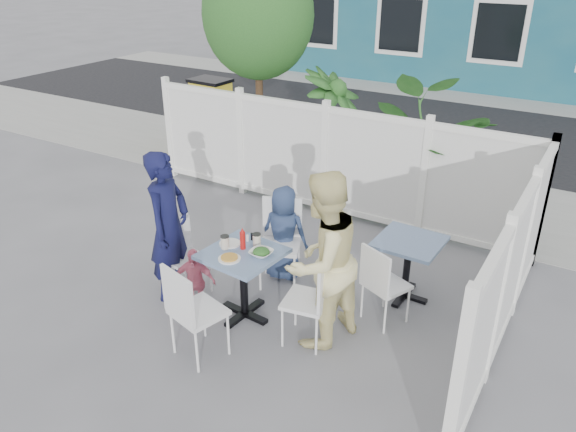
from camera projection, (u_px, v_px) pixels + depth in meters
The scene contains 29 objects.
ground at pixel (219, 286), 6.52m from camera, with size 80.00×80.00×0.00m, color slate.
near_sidewalk at pixel (357, 180), 9.45m from camera, with size 24.00×2.60×0.01m, color gray.
street at pixel (427, 126), 12.30m from camera, with size 24.00×5.00×0.01m, color black.
far_sidewalk at pixel (466, 96), 14.69m from camera, with size 24.00×1.60×0.01m, color gray.
fence_back at pixel (325, 163), 7.98m from camera, with size 5.86×0.08×1.60m.
fence_right at pixel (510, 276), 5.25m from camera, with size 0.08×3.66×1.60m.
tree at pixel (258, 15), 8.67m from camera, with size 1.80×1.62×3.59m.
utility_cabinet at pixel (212, 115), 10.80m from camera, with size 0.67×0.48×1.25m, color gold.
potted_shrub_a at pixel (329, 134), 8.57m from camera, with size 1.08×1.08×1.93m, color #23561F.
potted_shrub_b at pixel (424, 155), 7.80m from camera, with size 1.70×1.47×1.89m, color #23561F.
main_table at pixel (243, 267), 5.76m from camera, with size 0.80×0.80×0.77m.
spare_table at pixel (408, 253), 6.09m from camera, with size 0.70×0.70×0.72m.
chair_left at pixel (183, 251), 6.23m from camera, with size 0.44×0.45×0.87m.
chair_right at pixel (314, 295), 5.38m from camera, with size 0.48×0.50×0.95m.
chair_back at pixel (281, 235), 6.41m from camera, with size 0.59×0.58×1.00m.
chair_near at pixel (190, 307), 5.15m from camera, with size 0.55×0.54×1.00m.
chair_spare at pixel (382, 280), 5.68m from camera, with size 0.53×0.52×0.89m.
man at pixel (169, 226), 6.03m from camera, with size 0.62×0.41×1.70m, color #101138.
woman at pixel (322, 261), 5.29m from camera, with size 0.87×0.68×1.78m, color #F0DA57.
boy at pixel (284, 233), 6.48m from camera, with size 0.56×0.36×1.15m, color navy.
toddler at pixel (194, 281), 5.89m from camera, with size 0.46×0.19×0.78m, color pink.
plate_main at pixel (229, 259), 5.55m from camera, with size 0.23×0.23×0.01m, color white.
plate_side at pixel (230, 243), 5.83m from camera, with size 0.22×0.22×0.02m, color white.
salad_bowl at pixel (261, 253), 5.61m from camera, with size 0.23×0.23×0.06m, color white.
coffee_cup_a at pixel (225, 242), 5.73m from camera, with size 0.09×0.09×0.13m, color beige.
coffee_cup_b at pixel (257, 240), 5.78m from camera, with size 0.08×0.08×0.12m, color beige.
ketchup_bottle at pixel (243, 240), 5.71m from camera, with size 0.06×0.06×0.19m, color #B51310.
salt_shaker at pixel (247, 238), 5.88m from camera, with size 0.03×0.03×0.07m, color white.
pepper_shaker at pixel (252, 237), 5.90m from camera, with size 0.03×0.03×0.08m, color black.
Camera 1 is at (3.52, -4.31, 3.58)m, focal length 35.00 mm.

